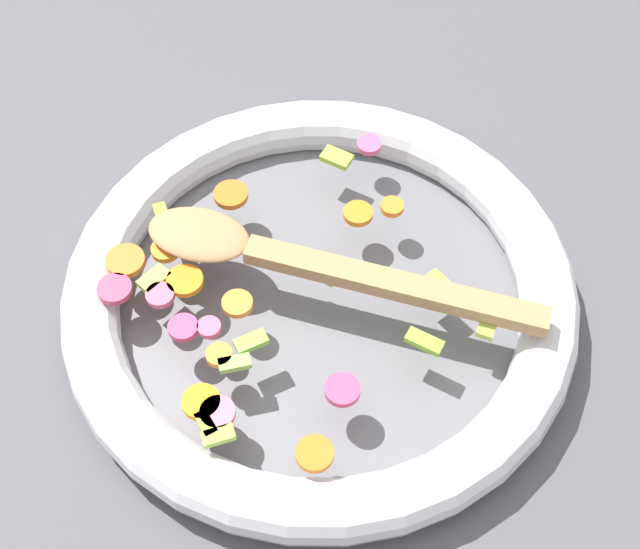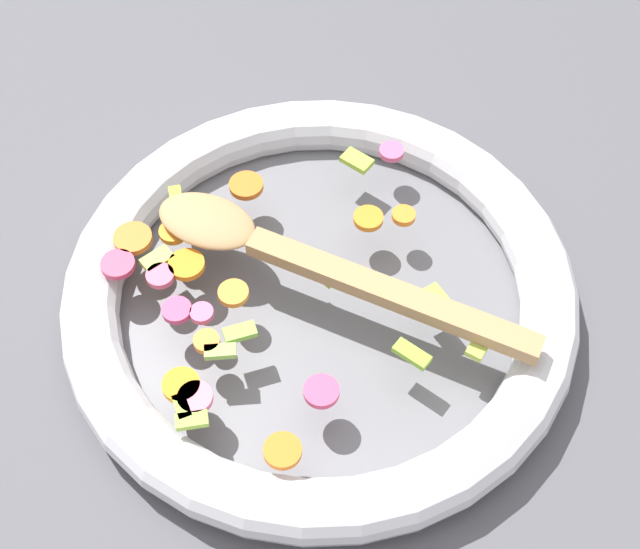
{
  "view_description": "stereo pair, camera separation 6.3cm",
  "coord_description": "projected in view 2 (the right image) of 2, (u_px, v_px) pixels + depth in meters",
  "views": [
    {
      "loc": [
        0.41,
        0.13,
        0.67
      ],
      "look_at": [
        0.0,
        0.0,
        0.05
      ],
      "focal_mm": 50.0,
      "sensor_mm": 36.0,
      "label": 1
    },
    {
      "loc": [
        0.39,
        0.19,
        0.67
      ],
      "look_at": [
        0.0,
        0.0,
        0.05
      ],
      "focal_mm": 50.0,
      "sensor_mm": 36.0,
      "label": 2
    }
  ],
  "objects": [
    {
      "name": "skillet",
      "position": [
        320.0,
        293.0,
        0.78
      ],
      "size": [
        0.45,
        0.45,
        0.05
      ],
      "color": "slate",
      "rests_on": "ground_plane"
    },
    {
      "name": "wooden_spoon",
      "position": [
        301.0,
        258.0,
        0.75
      ],
      "size": [
        0.06,
        0.35,
        0.01
      ],
      "color": "#A87F51",
      "rests_on": "chopped_vegetables"
    },
    {
      "name": "chopped_vegetables",
      "position": [
        244.0,
        289.0,
        0.74
      ],
      "size": [
        0.34,
        0.34,
        0.01
      ],
      "color": "orange",
      "rests_on": "skillet"
    },
    {
      "name": "ground_plane",
      "position": [
        320.0,
        306.0,
        0.79
      ],
      "size": [
        4.0,
        4.0,
        0.0
      ],
      "primitive_type": "plane",
      "color": "#4C4C51"
    }
  ]
}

